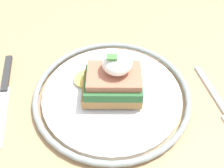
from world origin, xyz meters
TOP-DOWN VIEW (x-y plane):
  - dining_table at (0.00, 0.00)m, footprint 0.89×0.73m
  - plate at (0.01, 0.02)m, footprint 0.27×0.27m
  - sandwich at (0.01, 0.02)m, footprint 0.12×0.09m
  - fork at (-0.18, 0.03)m, footprint 0.05×0.15m
  - knife at (0.20, 0.00)m, footprint 0.05×0.21m

SIDE VIEW (x-z plane):
  - dining_table at x=0.00m, z-range 0.23..0.95m
  - fork at x=-0.18m, z-range 0.72..0.73m
  - knife at x=0.20m, z-range 0.72..0.73m
  - plate at x=0.01m, z-range 0.72..0.74m
  - sandwich at x=0.01m, z-range 0.72..0.81m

